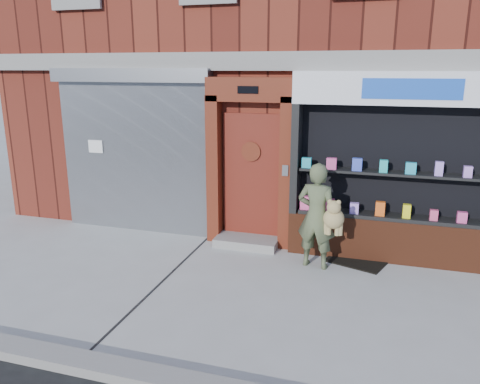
% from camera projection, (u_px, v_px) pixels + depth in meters
% --- Properties ---
extents(ground, '(80.00, 80.00, 0.00)m').
position_uv_depth(ground, '(265.00, 295.00, 6.48)').
color(ground, '#9E9E99').
rests_on(ground, ground).
extents(building, '(12.00, 8.16, 8.00)m').
position_uv_depth(building, '(328.00, 26.00, 11.00)').
color(building, '#541B13').
rests_on(building, ground).
extents(shutter_bay, '(3.10, 0.30, 3.04)m').
position_uv_depth(shutter_bay, '(134.00, 142.00, 8.66)').
color(shutter_bay, gray).
rests_on(shutter_bay, ground).
extents(red_door_bay, '(1.52, 0.58, 2.90)m').
position_uv_depth(red_door_bay, '(250.00, 163.00, 8.04)').
color(red_door_bay, '#5F1F10').
rests_on(red_door_bay, ground).
extents(pharmacy_bay, '(3.50, 0.41, 3.00)m').
position_uv_depth(pharmacy_bay, '(402.00, 178.00, 7.32)').
color(pharmacy_bay, '#642C17').
rests_on(pharmacy_bay, ground).
extents(woman, '(0.76, 0.50, 1.67)m').
position_uv_depth(woman, '(318.00, 216.00, 7.19)').
color(woman, '#505B3B').
rests_on(woman, ground).
extents(doormat, '(1.05, 0.88, 0.02)m').
position_uv_depth(doormat, '(356.00, 261.00, 7.59)').
color(doormat, black).
rests_on(doormat, ground).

